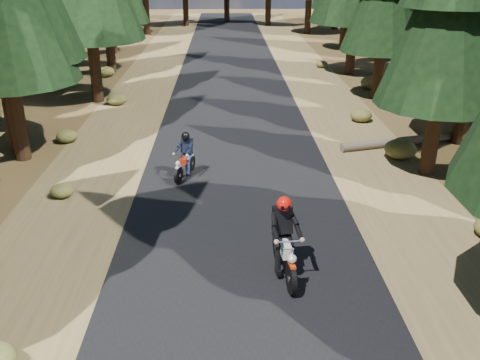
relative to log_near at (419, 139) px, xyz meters
name	(u,v)px	position (x,y,z in m)	size (l,w,h in m)	color
ground	(242,247)	(-6.78, -7.36, -0.16)	(120.00, 120.00, 0.00)	#433118
road	(237,169)	(-6.78, -2.36, -0.15)	(6.00, 100.00, 0.01)	black
shoulder_l	(95,171)	(-11.38, -2.36, -0.16)	(3.20, 100.00, 0.01)	brown
shoulder_r	(377,168)	(-2.18, -2.36, -0.16)	(3.20, 100.00, 0.01)	brown
log_near	(419,139)	(0.00, 0.00, 0.00)	(0.32, 0.32, 6.30)	#4C4233
understory_shrubs	(283,132)	(-4.96, 0.67, 0.12)	(15.37, 30.08, 0.66)	#474C1E
rider_lead	(284,251)	(-5.91, -8.63, 0.44)	(0.83, 2.07, 1.80)	beige
rider_follow	(185,163)	(-8.40, -2.99, 0.33)	(0.97, 1.68, 1.44)	#A2210A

